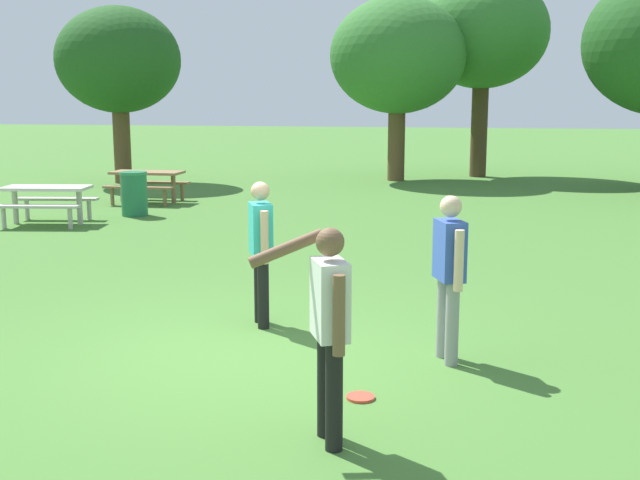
% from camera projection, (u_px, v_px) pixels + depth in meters
% --- Properties ---
extents(ground_plane, '(120.00, 120.00, 0.00)m').
position_uv_depth(ground_plane, '(241.00, 352.00, 8.06)').
color(ground_plane, '#447530').
extents(person_thrower, '(0.82, 0.57, 1.64)m').
position_uv_depth(person_thrower, '(328.00, 319.00, 5.78)').
color(person_thrower, black).
rests_on(person_thrower, ground).
extents(person_catcher, '(0.36, 0.56, 1.64)m').
position_uv_depth(person_catcher, '(261.00, 244.00, 8.84)').
color(person_catcher, black).
rests_on(person_catcher, ground).
extents(person_bystander, '(0.34, 0.57, 1.64)m').
position_uv_depth(person_bystander, '(449.00, 267.00, 7.62)').
color(person_bystander, gray).
rests_on(person_bystander, ground).
extents(frisbee, '(0.25, 0.25, 0.03)m').
position_uv_depth(frisbee, '(360.00, 397.00, 6.81)').
color(frisbee, '#E04733').
rests_on(frisbee, ground).
extents(picnic_table_near, '(1.91, 1.68, 0.77)m').
position_uv_depth(picnic_table_near, '(47.00, 197.00, 16.04)').
color(picnic_table_near, beige).
rests_on(picnic_table_near, ground).
extents(picnic_table_far, '(1.72, 1.44, 0.77)m').
position_uv_depth(picnic_table_far, '(147.00, 180.00, 19.27)').
color(picnic_table_far, olive).
rests_on(picnic_table_far, ground).
extents(trash_can_further_along, '(0.59, 0.59, 0.96)m').
position_uv_depth(trash_can_further_along, '(134.00, 194.00, 17.19)').
color(trash_can_further_along, '#237047').
rests_on(trash_can_further_along, ground).
extents(tree_tall_left, '(3.64, 3.64, 5.17)m').
position_uv_depth(tree_tall_left, '(118.00, 61.00, 23.20)').
color(tree_tall_left, brown).
rests_on(tree_tall_left, ground).
extents(tree_broad_center, '(4.11, 4.11, 5.53)m').
position_uv_depth(tree_broad_center, '(398.00, 56.00, 23.83)').
color(tree_broad_center, brown).
rests_on(tree_broad_center, ground).
extents(tree_far_right, '(4.15, 4.15, 6.33)m').
position_uv_depth(tree_far_right, '(483.00, 33.00, 24.90)').
color(tree_far_right, '#4C3823').
rests_on(tree_far_right, ground).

